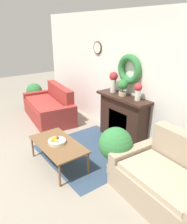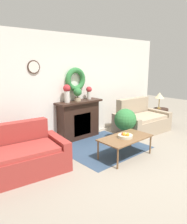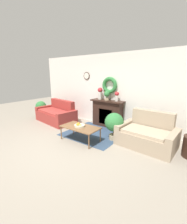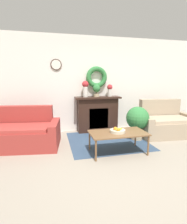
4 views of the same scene
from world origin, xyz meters
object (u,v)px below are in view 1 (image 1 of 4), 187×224
(potted_plant_floor_by_loveseat, at_px, (116,146))
(fireplace, at_px, (123,118))
(fruit_bowl, at_px, (57,141))
(vase_on_mantel_left, at_px, (113,80))
(loveseat_right, at_px, (170,181))
(coffee_table, at_px, (58,145))
(potted_plant_on_mantel, at_px, (123,86))
(potted_plant_floor_by_couch, at_px, (34,93))
(vase_on_mantel_right, at_px, (138,90))
(couch_left, at_px, (50,108))

(potted_plant_floor_by_loveseat, bearing_deg, fireplace, 130.39)
(fireplace, relative_size, fruit_bowl, 4.10)
(fruit_bowl, xyz_separation_m, vase_on_mantel_left, (-0.35, 1.61, 0.80))
(loveseat_right, bearing_deg, potted_plant_floor_by_loveseat, -163.84)
(loveseat_right, distance_m, coffee_table, 1.92)
(potted_plant_on_mantel, height_order, potted_plant_floor_by_couch, potted_plant_on_mantel)
(vase_on_mantel_right, bearing_deg, potted_plant_on_mantel, -177.14)
(loveseat_right, relative_size, fruit_bowl, 5.04)
(loveseat_right, xyz_separation_m, vase_on_mantel_right, (-1.37, 0.74, 0.90))
(potted_plant_floor_by_couch, distance_m, potted_plant_floor_by_loveseat, 3.97)
(coffee_table, xyz_separation_m, vase_on_mantel_left, (-0.37, 1.60, 0.87))
(loveseat_right, relative_size, potted_plant_on_mantel, 4.59)
(fireplace, distance_m, coffee_table, 1.60)
(coffee_table, xyz_separation_m, vase_on_mantel_right, (0.35, 1.60, 0.81))
(potted_plant_floor_by_couch, bearing_deg, coffee_table, -15.67)
(fireplace, height_order, potted_plant_floor_by_couch, fireplace)
(vase_on_mantel_right, xyz_separation_m, potted_plant_on_mantel, (-0.40, -0.02, 0.00))
(vase_on_mantel_left, xyz_separation_m, potted_plant_floor_by_loveseat, (1.14, -0.94, -0.75))
(couch_left, relative_size, potted_plant_floor_by_couch, 2.55)
(potted_plant_on_mantel, bearing_deg, couch_left, -159.79)
(fireplace, xyz_separation_m, vase_on_mantel_left, (-0.35, 0.01, 0.76))
(coffee_table, xyz_separation_m, fruit_bowl, (-0.02, -0.01, 0.08))
(vase_on_mantel_left, height_order, potted_plant_floor_by_loveseat, vase_on_mantel_left)
(fireplace, xyz_separation_m, potted_plant_floor_by_loveseat, (0.79, -0.93, 0.01))
(fireplace, bearing_deg, couch_left, -159.74)
(couch_left, bearing_deg, coffee_table, -14.41)
(vase_on_mantel_right, height_order, potted_plant_floor_by_couch, vase_on_mantel_right)
(vase_on_mantel_left, bearing_deg, fireplace, -0.92)
(fruit_bowl, bearing_deg, potted_plant_floor_by_loveseat, 40.35)
(vase_on_mantel_right, xyz_separation_m, potted_plant_floor_by_couch, (-3.53, -0.71, -0.76))
(fireplace, bearing_deg, potted_plant_floor_by_couch, -167.46)
(couch_left, relative_size, vase_on_mantel_right, 5.56)
(vase_on_mantel_right, bearing_deg, potted_plant_floor_by_couch, -168.64)
(vase_on_mantel_right, bearing_deg, fireplace, -179.12)
(fireplace, bearing_deg, vase_on_mantel_left, 179.08)
(fireplace, xyz_separation_m, vase_on_mantel_right, (0.37, 0.01, 0.70))
(fruit_bowl, relative_size, potted_plant_on_mantel, 0.91)
(fruit_bowl, height_order, vase_on_mantel_right, vase_on_mantel_right)
(coffee_table, bearing_deg, potted_plant_floor_by_loveseat, 40.62)
(couch_left, distance_m, potted_plant_floor_by_couch, 1.14)
(couch_left, relative_size, loveseat_right, 1.21)
(fireplace, distance_m, fruit_bowl, 1.61)
(coffee_table, height_order, fruit_bowl, fruit_bowl)
(vase_on_mantel_right, distance_m, potted_plant_floor_by_loveseat, 1.24)
(fruit_bowl, height_order, potted_plant_on_mantel, potted_plant_on_mantel)
(couch_left, height_order, coffee_table, couch_left)
(fireplace, bearing_deg, potted_plant_floor_by_loveseat, -49.61)
(fireplace, distance_m, potted_plant_on_mantel, 0.71)
(couch_left, height_order, vase_on_mantel_right, vase_on_mantel_right)
(potted_plant_floor_by_couch, bearing_deg, fruit_bowl, -15.96)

